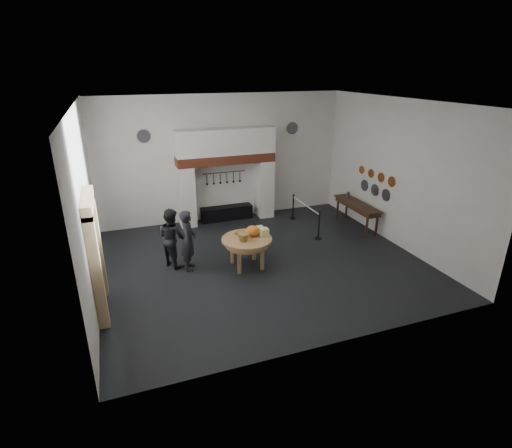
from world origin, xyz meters
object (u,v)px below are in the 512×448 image
object	(u,v)px
visitor_near	(189,240)
side_table	(357,204)
work_table	(247,239)
barrier_post_far	(293,207)
barrier_post_near	(319,226)
iron_range	(227,213)
visitor_far	(172,238)

from	to	relation	value
visitor_near	side_table	world-z (taller)	visitor_near
work_table	barrier_post_far	bearing A→B (deg)	46.87
barrier_post_near	work_table	bearing A→B (deg)	-159.77
visitor_near	side_table	distance (m)	6.27
side_table	iron_range	bearing A→B (deg)	150.58
side_table	barrier_post_far	xyz separation A→B (m)	(-1.74, 1.52, -0.42)
side_table	barrier_post_far	bearing A→B (deg)	138.92
visitor_far	barrier_post_far	world-z (taller)	visitor_far
visitor_far	side_table	xyz separation A→B (m)	(6.57, 0.72, 0.01)
work_table	barrier_post_far	distance (m)	4.20
visitor_far	side_table	size ratio (longest dim) A/B	0.78
work_table	side_table	distance (m)	4.86
work_table	visitor_near	world-z (taller)	visitor_near
barrier_post_near	barrier_post_far	bearing A→B (deg)	90.00
visitor_near	side_table	xyz separation A→B (m)	(6.17, 1.12, -0.00)
work_table	barrier_post_far	world-z (taller)	barrier_post_far
barrier_post_near	iron_range	bearing A→B (deg)	130.15
side_table	barrier_post_far	distance (m)	2.35
iron_range	work_table	bearing A→B (deg)	-97.50
visitor_far	barrier_post_far	distance (m)	5.34
visitor_far	barrier_post_near	size ratio (longest dim) A/B	1.90
iron_range	visitor_far	world-z (taller)	visitor_far
iron_range	barrier_post_far	distance (m)	2.49
visitor_far	visitor_near	bearing A→B (deg)	-164.56
side_table	barrier_post_near	world-z (taller)	same
iron_range	barrier_post_near	xyz separation A→B (m)	(2.36, -2.79, 0.20)
visitor_near	visitor_far	size ratio (longest dim) A/B	1.02
visitor_near	side_table	size ratio (longest dim) A/B	0.79
iron_range	visitor_far	xyz separation A→B (m)	(-2.47, -3.04, 0.61)
barrier_post_near	visitor_far	bearing A→B (deg)	-177.11
visitor_near	barrier_post_near	bearing A→B (deg)	-65.11
iron_range	work_table	world-z (taller)	work_table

